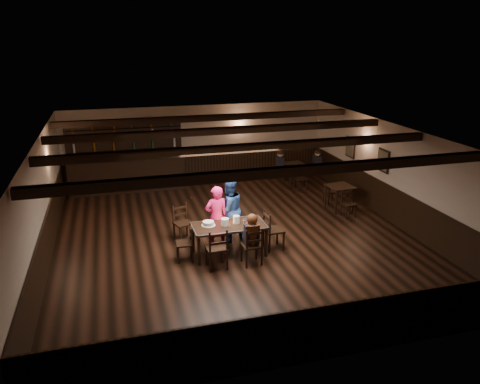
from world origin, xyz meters
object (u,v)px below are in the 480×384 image
object	(u,v)px
chair_near_left	(217,246)
woman_pink	(217,217)
bar_counter	(127,169)
cake	(208,224)
chair_near_right	(253,244)
dining_table	(229,228)
man_blue	(229,210)

from	to	relation	value
chair_near_left	woman_pink	xyz separation A→B (m)	(0.25, 1.16, 0.22)
chair_near_left	bar_counter	distance (m)	6.47
chair_near_left	cake	size ratio (longest dim) A/B	2.95
woman_pink	cake	world-z (taller)	woman_pink
chair_near_left	chair_near_right	distance (m)	0.81
chair_near_right	woman_pink	distance (m)	1.34
dining_table	chair_near_left	bearing A→B (deg)	-123.26
chair_near_left	cake	bearing A→B (deg)	92.57
dining_table	chair_near_right	size ratio (longest dim) A/B	1.89
dining_table	woman_pink	distance (m)	0.54
dining_table	man_blue	bearing A→B (deg)	75.65
woman_pink	cake	bearing A→B (deg)	49.85
dining_table	bar_counter	xyz separation A→B (m)	(-2.06, 5.60, 0.04)
chair_near_left	dining_table	bearing A→B (deg)	56.74
dining_table	woman_pink	world-z (taller)	woman_pink
woman_pink	cake	xyz separation A→B (m)	(-0.29, -0.40, 0.02)
chair_near_right	bar_counter	bearing A→B (deg)	111.11
cake	chair_near_right	bearing A→B (deg)	-43.25
chair_near_right	cake	bearing A→B (deg)	136.75
chair_near_left	bar_counter	size ratio (longest dim) A/B	0.24
chair_near_right	woman_pink	bearing A→B (deg)	114.87
dining_table	man_blue	xyz separation A→B (m)	(0.20, 0.77, 0.15)
man_blue	chair_near_right	bearing A→B (deg)	79.78
chair_near_left	woman_pink	size ratio (longest dim) A/B	0.62
chair_near_right	man_blue	bearing A→B (deg)	96.73
chair_near_left	bar_counter	bearing A→B (deg)	104.53
dining_table	cake	size ratio (longest dim) A/B	5.27
man_blue	cake	xyz separation A→B (m)	(-0.67, -0.67, -0.03)
man_blue	cake	world-z (taller)	man_blue
woman_pink	chair_near_right	bearing A→B (deg)	110.13
dining_table	chair_near_left	world-z (taller)	chair_near_left
woman_pink	bar_counter	xyz separation A→B (m)	(-1.88, 5.10, -0.05)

